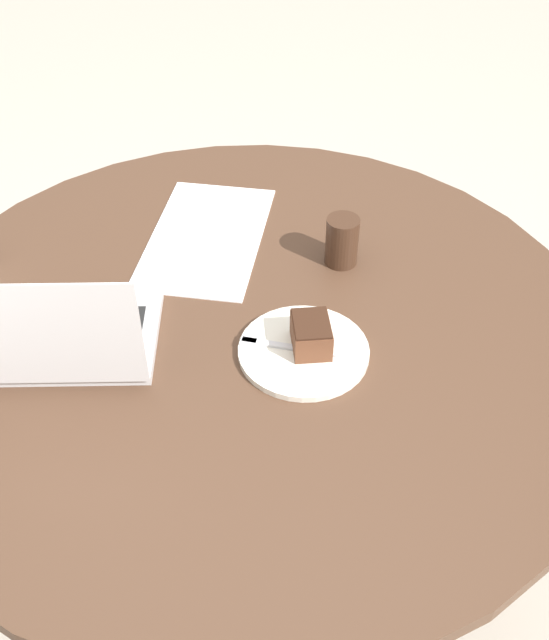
# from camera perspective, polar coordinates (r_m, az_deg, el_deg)

# --- Properties ---
(ground_plane) EXTENTS (12.00, 12.00, 0.00)m
(ground_plane) POSITION_cam_1_polar(r_m,az_deg,el_deg) (1.93, -1.58, -15.71)
(ground_plane) COLOR #B7AD9E
(dining_table) EXTENTS (1.31, 1.31, 0.70)m
(dining_table) POSITION_cam_1_polar(r_m,az_deg,el_deg) (1.45, -2.03, -2.75)
(dining_table) COLOR #4C3323
(dining_table) RESTS_ON ground_plane
(paper_document) EXTENTS (0.42, 0.27, 0.00)m
(paper_document) POSITION_cam_1_polar(r_m,az_deg,el_deg) (1.59, -5.20, 6.34)
(paper_document) COLOR white
(paper_document) RESTS_ON dining_table
(plate) EXTENTS (0.23, 0.23, 0.01)m
(plate) POSITION_cam_1_polar(r_m,az_deg,el_deg) (1.31, 2.23, -2.39)
(plate) COLOR silver
(plate) RESTS_ON dining_table
(cake_slice) EXTENTS (0.09, 0.08, 0.06)m
(cake_slice) POSITION_cam_1_polar(r_m,az_deg,el_deg) (1.30, 2.81, -1.12)
(cake_slice) COLOR brown
(cake_slice) RESTS_ON plate
(fork) EXTENTS (0.05, 0.17, 0.00)m
(fork) POSITION_cam_1_polar(r_m,az_deg,el_deg) (1.31, 0.29, -1.94)
(fork) COLOR silver
(fork) RESTS_ON plate
(coffee_glass) EXTENTS (0.07, 0.07, 0.10)m
(coffee_glass) POSITION_cam_1_polar(r_m,az_deg,el_deg) (1.49, 5.16, 6.02)
(coffee_glass) COLOR #3D2619
(coffee_glass) RESTS_ON dining_table
(laptop) EXTENTS (0.26, 0.31, 0.23)m
(laptop) POSITION_cam_1_polar(r_m,az_deg,el_deg) (1.34, -15.43, -1.15)
(laptop) COLOR silver
(laptop) RESTS_ON dining_table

